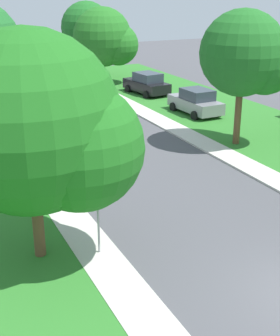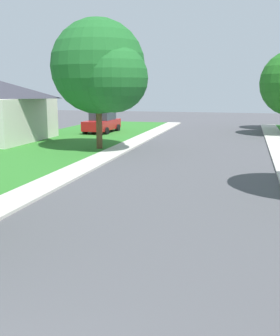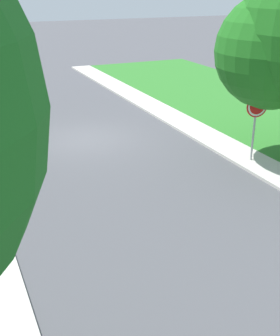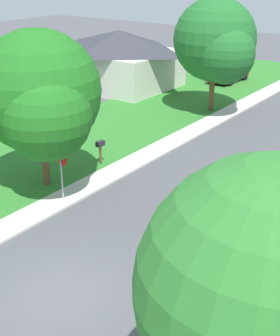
{
  "view_description": "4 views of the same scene",
  "coord_description": "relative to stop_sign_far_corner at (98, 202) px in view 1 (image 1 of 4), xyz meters",
  "views": [
    {
      "loc": [
        -9.24,
        -8.0,
        8.24
      ],
      "look_at": [
        -1.62,
        8.0,
        1.4
      ],
      "focal_mm": 51.03,
      "sensor_mm": 36.0,
      "label": 1
    },
    {
      "loc": [
        2.62,
        -2.27,
        3.72
      ],
      "look_at": [
        -0.32,
        9.0,
        1.4
      ],
      "focal_mm": 43.5,
      "sensor_mm": 36.0,
      "label": 2
    },
    {
      "loc": [
        4.84,
        16.32,
        5.87
      ],
      "look_at": [
        0.52,
        6.66,
        1.4
      ],
      "focal_mm": 46.88,
      "sensor_mm": 36.0,
      "label": 3
    },
    {
      "loc": [
        9.31,
        -8.65,
        9.83
      ],
      "look_at": [
        -2.13,
        7.08,
        1.4
      ],
      "focal_mm": 51.78,
      "sensor_mm": 36.0,
      "label": 4
    }
  ],
  "objects": [
    {
      "name": "mailbox",
      "position": [
        -1.29,
        4.05,
        -0.88
      ],
      "size": [
        0.26,
        0.49,
        1.31
      ],
      "color": "brown",
      "rests_on": "ground"
    },
    {
      "name": "tree_sidewalk_far",
      "position": [
        10.85,
        26.4,
        1.98
      ],
      "size": [
        5.4,
        5.03,
        6.55
      ],
      "color": "brown",
      "rests_on": "ground"
    },
    {
      "name": "car_black_behind_trees",
      "position": [
        12.05,
        20.98,
        -1.01
      ],
      "size": [
        2.47,
        4.5,
        1.76
      ],
      "color": "black",
      "rests_on": "ground"
    },
    {
      "name": "stop_sign_far_corner",
      "position": [
        0.0,
        0.0,
        0.0
      ],
      "size": [
        0.91,
        0.91,
        2.77
      ],
      "color": "#9E9EA3",
      "rests_on": "ground"
    },
    {
      "name": "car_grey_far_down_street",
      "position": [
        12.26,
        13.97,
        -1.01
      ],
      "size": [
        2.16,
        4.36,
        1.76
      ],
      "color": "gray",
      "rests_on": "ground"
    },
    {
      "name": "tree_across_right",
      "position": [
        11.11,
        7.29,
        2.9
      ],
      "size": [
        4.78,
        4.45,
        7.17
      ],
      "color": "brown",
      "rests_on": "ground"
    },
    {
      "name": "sidewalk_west",
      "position": [
        -0.08,
        7.21,
        -1.84
      ],
      "size": [
        1.4,
        56.0,
        0.1
      ],
      "primitive_type": "cube",
      "color": "beige",
      "rests_on": "ground"
    },
    {
      "name": "tree_across_left",
      "position": [
        -1.45,
        0.47,
        2.43
      ],
      "size": [
        5.88,
        5.47,
        7.23
      ],
      "color": "brown",
      "rests_on": "ground"
    },
    {
      "name": "sidewalk_east",
      "position": [
        9.32,
        7.21,
        -1.84
      ],
      "size": [
        1.4,
        56.0,
        0.1
      ],
      "primitive_type": "cube",
      "color": "beige",
      "rests_on": "ground"
    },
    {
      "name": "tree_sidewalk_near",
      "position": [
        11.06,
        31.03,
        2.44
      ],
      "size": [
        5.1,
        4.74,
        6.86
      ],
      "color": "brown",
      "rests_on": "ground"
    }
  ]
}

